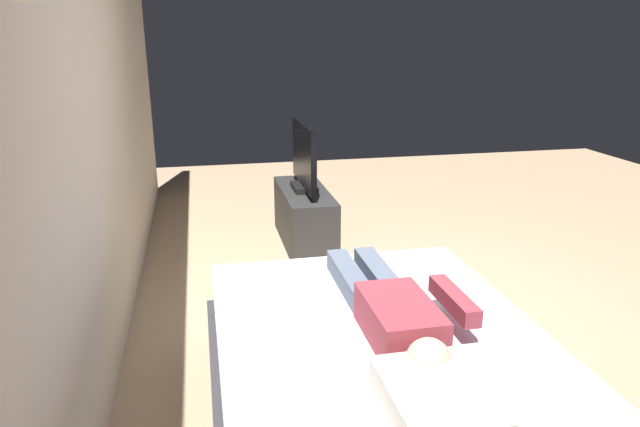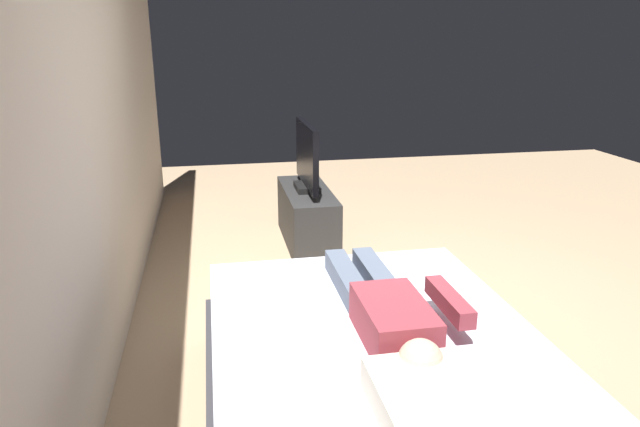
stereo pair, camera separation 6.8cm
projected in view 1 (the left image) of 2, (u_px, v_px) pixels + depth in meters
The scene contains 8 objects.
ground_plane at pixel (405, 319), 3.81m from camera, with size 10.00×10.00×0.00m, color tan.
back_wall at pixel (99, 108), 3.39m from camera, with size 6.40×0.10×2.80m, color beige.
bed at pixel (377, 381), 2.67m from camera, with size 1.91×1.53×0.54m.
pillow at pixel (436, 402), 1.98m from camera, with size 0.48×0.34×0.12m, color silver.
person at pixel (393, 308), 2.60m from camera, with size 1.26×0.46×0.18m.
remote at pixel (459, 300), 2.85m from camera, with size 0.15×0.04×0.02m, color black.
tv_stand at pixel (304, 217), 5.12m from camera, with size 1.10×0.40×0.50m, color #2D2D2D.
tv at pixel (304, 158), 4.96m from camera, with size 0.88×0.20×0.59m.
Camera 1 is at (-3.22, 1.27, 1.82)m, focal length 31.96 mm.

